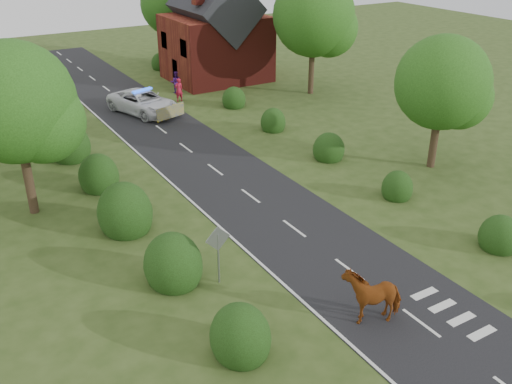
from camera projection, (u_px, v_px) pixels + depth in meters
ground at (349, 270)px, 23.46m from camera, size 120.00×120.00×0.00m
road at (193, 153)px, 35.02m from camera, size 6.00×70.00×0.02m
road_markings at (183, 170)px, 32.67m from camera, size 4.96×70.00×0.01m
hedgerow_left at (104, 185)px, 29.12m from camera, size 2.75×50.41×3.00m
hedgerow_right at (316, 144)px, 34.93m from camera, size 2.10×45.78×2.10m
tree_left_a at (21, 107)px, 25.74m from camera, size 5.74×5.60×8.38m
tree_right_a at (447, 86)px, 31.13m from camera, size 5.33×5.20×7.56m
tree_right_b at (318, 19)px, 44.34m from camera, size 6.56×6.40×9.40m
tree_right_c at (175, 6)px, 54.61m from camera, size 6.15×6.00×8.58m
road_sign at (218, 246)px, 21.96m from camera, size 1.06×0.08×2.53m
house at (216, 36)px, 49.34m from camera, size 8.00×7.40×9.17m
cow at (372, 296)px, 20.42m from camera, size 2.62×1.87×1.68m
police_van at (143, 102)px, 41.79m from camera, size 4.44×6.54×1.81m
pedestrian_red at (179, 90)px, 44.48m from camera, size 0.67×0.45×1.83m
pedestrian_purple at (176, 82)px, 46.63m from camera, size 1.08×0.99×1.78m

